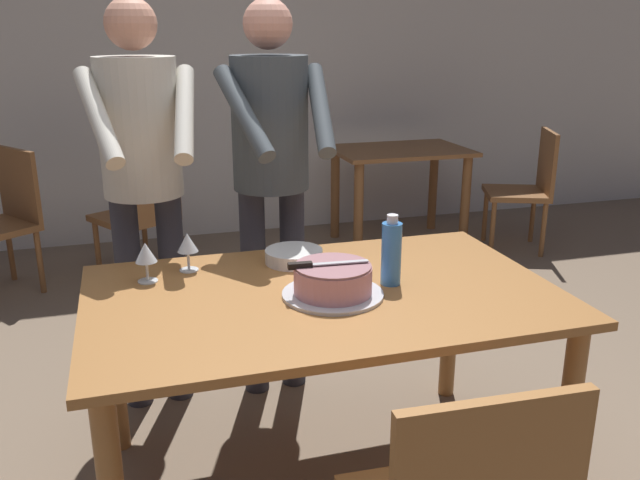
# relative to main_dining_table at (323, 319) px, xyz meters

# --- Properties ---
(ground_plane) EXTENTS (14.00, 14.00, 0.00)m
(ground_plane) POSITION_rel_main_dining_table_xyz_m (0.00, 0.00, -0.65)
(ground_plane) COLOR #7A6651
(back_wall) EXTENTS (10.00, 0.12, 2.70)m
(back_wall) POSITION_rel_main_dining_table_xyz_m (0.00, 3.29, 0.70)
(back_wall) COLOR silver
(back_wall) RESTS_ON ground_plane
(main_dining_table) EXTENTS (1.59, 0.99, 0.75)m
(main_dining_table) POSITION_rel_main_dining_table_xyz_m (0.00, 0.00, 0.00)
(main_dining_table) COLOR #9E6633
(main_dining_table) RESTS_ON ground_plane
(cake_on_platter) EXTENTS (0.34, 0.34, 0.11)m
(cake_on_platter) POSITION_rel_main_dining_table_xyz_m (0.02, -0.05, 0.15)
(cake_on_platter) COLOR silver
(cake_on_platter) RESTS_ON main_dining_table
(cake_knife) EXTENTS (0.27, 0.04, 0.02)m
(cake_knife) POSITION_rel_main_dining_table_xyz_m (-0.05, -0.04, 0.22)
(cake_knife) COLOR silver
(cake_knife) RESTS_ON cake_on_platter
(plate_stack) EXTENTS (0.22, 0.22, 0.05)m
(plate_stack) POSITION_rel_main_dining_table_xyz_m (-0.02, 0.31, 0.13)
(plate_stack) COLOR white
(plate_stack) RESTS_ON main_dining_table
(wine_glass_near) EXTENTS (0.08, 0.08, 0.14)m
(wine_glass_near) POSITION_rel_main_dining_table_xyz_m (-0.57, 0.26, 0.20)
(wine_glass_near) COLOR silver
(wine_glass_near) RESTS_ON main_dining_table
(wine_glass_far) EXTENTS (0.08, 0.08, 0.14)m
(wine_glass_far) POSITION_rel_main_dining_table_xyz_m (-0.42, 0.34, 0.20)
(wine_glass_far) COLOR silver
(wine_glass_far) RESTS_ON main_dining_table
(water_bottle) EXTENTS (0.07, 0.07, 0.25)m
(water_bottle) POSITION_rel_main_dining_table_xyz_m (0.25, -0.00, 0.22)
(water_bottle) COLOR #387AC6
(water_bottle) RESTS_ON main_dining_table
(person_cutting_cake) EXTENTS (0.47, 0.56, 1.72)m
(person_cutting_cake) POSITION_rel_main_dining_table_xyz_m (-0.02, 0.70, 0.43)
(person_cutting_cake) COLOR #2D2D38
(person_cutting_cake) RESTS_ON ground_plane
(person_standing_beside) EXTENTS (0.47, 0.56, 1.72)m
(person_standing_beside) POSITION_rel_main_dining_table_xyz_m (-0.54, 0.73, 0.43)
(person_standing_beside) COLOR #2D2D38
(person_standing_beside) RESTS_ON ground_plane
(background_table) EXTENTS (1.00, 0.70, 0.74)m
(background_table) POSITION_rel_main_dining_table_xyz_m (1.39, 2.59, -0.07)
(background_table) COLOR brown
(background_table) RESTS_ON ground_plane
(background_chair_0) EXTENTS (0.61, 0.61, 0.90)m
(background_chair_0) POSITION_rel_main_dining_table_xyz_m (-1.37, 2.35, -0.16)
(background_chair_0) COLOR brown
(background_chair_0) RESTS_ON ground_plane
(background_chair_1) EXTENTS (0.57, 0.57, 0.90)m
(background_chair_1) POSITION_rel_main_dining_table_xyz_m (2.24, 2.17, -0.16)
(background_chair_1) COLOR brown
(background_chair_1) RESTS_ON ground_plane
(background_chair_2) EXTENTS (0.60, 0.60, 0.90)m
(background_chair_2) POSITION_rel_main_dining_table_xyz_m (-0.55, 2.26, -0.16)
(background_chair_2) COLOR brown
(background_chair_2) RESTS_ON ground_plane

